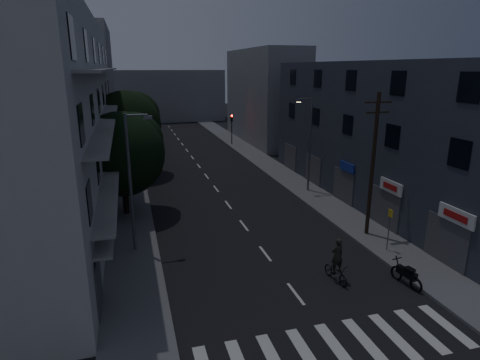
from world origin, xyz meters
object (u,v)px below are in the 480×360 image
bus_stop_sign (390,222)px  motorcycle (406,275)px  utility_pole (373,163)px  cyclist (336,267)px

bus_stop_sign → motorcycle: bus_stop_sign is taller
utility_pole → cyclist: size_ratio=3.81×
utility_pole → bus_stop_sign: size_ratio=3.56×
bus_stop_sign → cyclist: (-4.53, -2.16, -1.09)m
utility_pole → motorcycle: bearing=-104.7°
bus_stop_sign → motorcycle: bearing=-111.0°
cyclist → bus_stop_sign: bearing=17.8°
utility_pole → cyclist: (-4.75, -4.66, -4.07)m
bus_stop_sign → utility_pole: bearing=84.8°
utility_pole → bus_stop_sign: bearing=-95.2°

